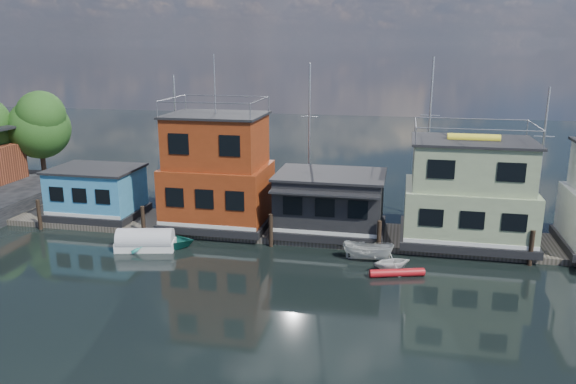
% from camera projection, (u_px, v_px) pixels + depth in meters
% --- Properties ---
extents(ground, '(160.00, 160.00, 0.00)m').
position_uv_depth(ground, '(306.00, 316.00, 27.41)').
color(ground, black).
rests_on(ground, ground).
extents(dock, '(48.00, 5.00, 0.40)m').
position_uv_depth(dock, '(337.00, 234.00, 38.72)').
color(dock, '#595147').
rests_on(dock, ground).
extents(houseboat_blue, '(6.40, 4.90, 3.66)m').
position_uv_depth(houseboat_blue, '(97.00, 192.00, 41.77)').
color(houseboat_blue, black).
rests_on(houseboat_blue, dock).
extents(houseboat_red, '(7.40, 5.90, 11.86)m').
position_uv_depth(houseboat_red, '(218.00, 173.00, 39.40)').
color(houseboat_red, black).
rests_on(houseboat_red, dock).
extents(houseboat_dark, '(7.40, 6.10, 4.06)m').
position_uv_depth(houseboat_dark, '(330.00, 203.00, 38.23)').
color(houseboat_dark, black).
rests_on(houseboat_dark, dock).
extents(houseboat_green, '(8.40, 5.90, 7.03)m').
position_uv_depth(houseboat_green, '(469.00, 193.00, 36.17)').
color(houseboat_green, black).
rests_on(houseboat_green, dock).
extents(pilings, '(42.28, 0.28, 2.20)m').
position_uv_depth(pilings, '(326.00, 234.00, 35.90)').
color(pilings, '#2D2116').
rests_on(pilings, ground).
extents(background_masts, '(36.40, 0.16, 12.00)m').
position_uv_depth(background_masts, '(411.00, 145.00, 42.08)').
color(background_masts, silver).
rests_on(background_masts, ground).
extents(tarp_runabout, '(3.96, 2.25, 1.51)m').
position_uv_depth(tarp_runabout, '(145.00, 241.00, 36.16)').
color(tarp_runabout, white).
rests_on(tarp_runabout, ground).
extents(dinghy_white, '(2.95, 2.81, 1.21)m').
position_uv_depth(dinghy_white, '(392.00, 262.00, 32.69)').
color(dinghy_white, white).
rests_on(dinghy_white, ground).
extents(motorboat, '(3.25, 1.48, 1.22)m').
position_uv_depth(motorboat, '(368.00, 251.00, 34.32)').
color(motorboat, silver).
rests_on(motorboat, ground).
extents(red_kayak, '(3.17, 1.36, 0.46)m').
position_uv_depth(red_kayak, '(397.00, 273.00, 32.05)').
color(red_kayak, '#B11219').
rests_on(red_kayak, ground).
extents(dinghy_teal, '(4.85, 3.81, 0.91)m').
position_uv_depth(dinghy_teal, '(161.00, 241.00, 36.55)').
color(dinghy_teal, teal).
rests_on(dinghy_teal, ground).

